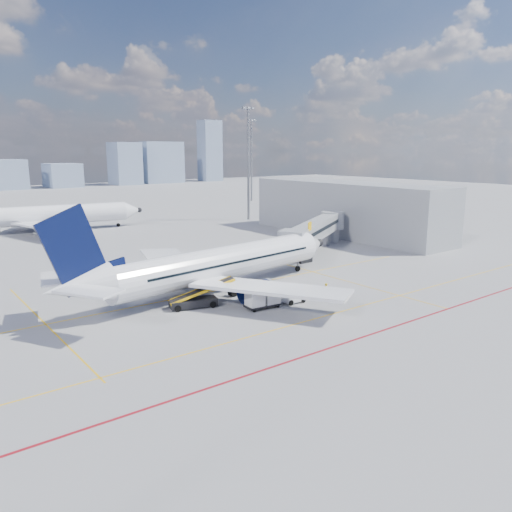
{
  "coord_description": "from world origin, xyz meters",
  "views": [
    {
      "loc": [
        -31.03,
        -38.85,
        15.8
      ],
      "look_at": [
        2.71,
        5.58,
        4.0
      ],
      "focal_mm": 35.0,
      "sensor_mm": 36.0,
      "label": 1
    }
  ],
  "objects_px": {
    "cargo_dolly": "(263,298)",
    "ramp_worker": "(326,290)",
    "main_aircraft": "(213,266)",
    "second_aircraft": "(40,216)",
    "baggage_tug": "(293,296)",
    "belt_loader": "(195,300)"
  },
  "relations": [
    {
      "from": "cargo_dolly",
      "to": "ramp_worker",
      "type": "bearing_deg",
      "value": -3.25
    },
    {
      "from": "belt_loader",
      "to": "ramp_worker",
      "type": "height_order",
      "value": "belt_loader"
    },
    {
      "from": "second_aircraft",
      "to": "cargo_dolly",
      "type": "xyz_separation_m",
      "value": [
        4.88,
        -65.09,
        -2.11
      ]
    },
    {
      "from": "main_aircraft",
      "to": "baggage_tug",
      "type": "height_order",
      "value": "main_aircraft"
    },
    {
      "from": "second_aircraft",
      "to": "ramp_worker",
      "type": "relative_size",
      "value": 24.18
    },
    {
      "from": "second_aircraft",
      "to": "ramp_worker",
      "type": "distance_m",
      "value": 67.6
    },
    {
      "from": "main_aircraft",
      "to": "cargo_dolly",
      "type": "bearing_deg",
      "value": -89.54
    },
    {
      "from": "second_aircraft",
      "to": "cargo_dolly",
      "type": "height_order",
      "value": "second_aircraft"
    },
    {
      "from": "belt_loader",
      "to": "ramp_worker",
      "type": "bearing_deg",
      "value": -7.9
    },
    {
      "from": "baggage_tug",
      "to": "belt_loader",
      "type": "height_order",
      "value": "belt_loader"
    },
    {
      "from": "second_aircraft",
      "to": "cargo_dolly",
      "type": "distance_m",
      "value": 65.31
    },
    {
      "from": "main_aircraft",
      "to": "baggage_tug",
      "type": "bearing_deg",
      "value": -67.73
    },
    {
      "from": "second_aircraft",
      "to": "main_aircraft",
      "type": "bearing_deg",
      "value": -77.25
    },
    {
      "from": "belt_loader",
      "to": "baggage_tug",
      "type": "bearing_deg",
      "value": -13.56
    },
    {
      "from": "main_aircraft",
      "to": "belt_loader",
      "type": "bearing_deg",
      "value": -150.64
    },
    {
      "from": "baggage_tug",
      "to": "belt_loader",
      "type": "relative_size",
      "value": 0.34
    },
    {
      "from": "second_aircraft",
      "to": "baggage_tug",
      "type": "xyz_separation_m",
      "value": [
        8.5,
        -65.61,
        -2.45
      ]
    },
    {
      "from": "main_aircraft",
      "to": "ramp_worker",
      "type": "xyz_separation_m",
      "value": [
        9.0,
        -8.9,
        -2.4
      ]
    },
    {
      "from": "cargo_dolly",
      "to": "ramp_worker",
      "type": "relative_size",
      "value": 2.33
    },
    {
      "from": "cargo_dolly",
      "to": "belt_loader",
      "type": "xyz_separation_m",
      "value": [
        -5.37,
        4.42,
        -0.38
      ]
    },
    {
      "from": "cargo_dolly",
      "to": "ramp_worker",
      "type": "xyz_separation_m",
      "value": [
        7.89,
        -1.25,
        -0.29
      ]
    },
    {
      "from": "cargo_dolly",
      "to": "baggage_tug",
      "type": "bearing_deg",
      "value": -2.48
    }
  ]
}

